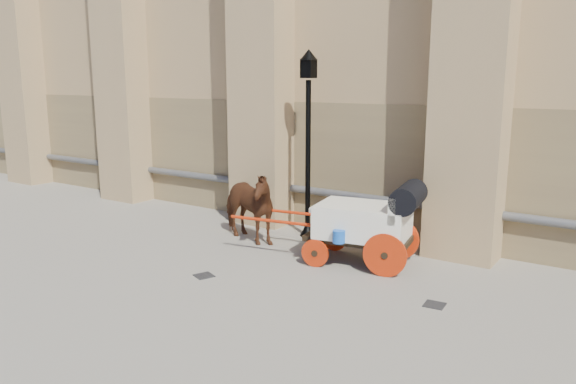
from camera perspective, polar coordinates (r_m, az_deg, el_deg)
The scene contains 6 objects.
ground at distance 10.89m, azimuth -9.68°, elevation -7.76°, with size 90.00×90.00×0.00m, color gray.
horse at distance 12.38m, azimuth -4.34°, elevation -1.37°, with size 0.87×1.92×1.62m, color brown.
carriage at distance 10.89m, azimuth 8.26°, elevation -2.81°, with size 3.90×1.65×1.66m.
street_lamp at distance 12.52m, azimuth 2.06°, elevation 5.41°, with size 0.39×0.39×4.17m.
drain_grate_near at distance 10.51m, azimuth -8.53°, elevation -8.41°, with size 0.32×0.32×0.01m, color black.
drain_grate_far at distance 9.45m, azimuth 14.66°, elevation -11.03°, with size 0.32×0.32×0.01m, color black.
Camera 1 is at (7.14, -7.40, 3.59)m, focal length 35.00 mm.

